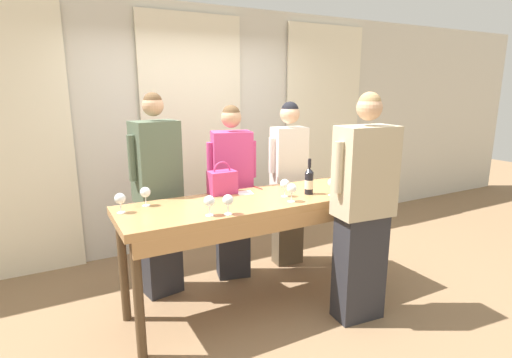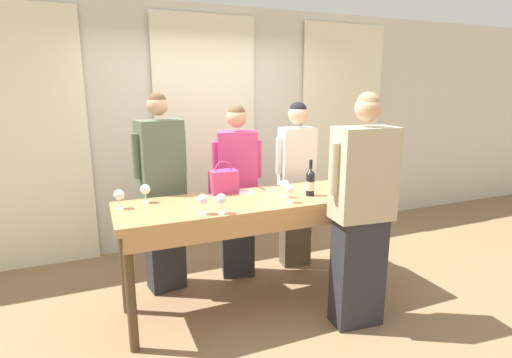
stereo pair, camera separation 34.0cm
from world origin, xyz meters
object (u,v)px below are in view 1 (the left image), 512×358
at_px(wine_glass_back_mid, 285,184).
at_px(host_pouring, 363,210).
at_px(tasting_bar, 261,210).
at_px(handbag, 222,182).
at_px(wine_glass_center_right, 228,200).
at_px(wine_glass_back_left, 332,183).
at_px(wine_bottle, 309,181).
at_px(guest_cream_sweater, 289,181).
at_px(guest_pink_top, 232,192).
at_px(guest_olive_jacket, 158,196).
at_px(wine_glass_front_left, 292,189).
at_px(wine_glass_front_right, 145,193).
at_px(wine_glass_center_left, 209,202).
at_px(wine_glass_center_mid, 120,199).
at_px(wine_glass_front_mid, 352,171).

xyz_separation_m(wine_glass_back_mid, host_pouring, (0.40, -0.53, -0.14)).
distance_m(tasting_bar, handbag, 0.43).
distance_m(wine_glass_center_right, wine_glass_back_left, 1.02).
xyz_separation_m(wine_bottle, wine_glass_center_right, (-0.86, -0.19, -0.01)).
bearing_deg(guest_cream_sweater, guest_pink_top, 180.00).
height_order(handbag, guest_olive_jacket, guest_olive_jacket).
distance_m(wine_glass_back_mid, guest_pink_top, 0.71).
bearing_deg(wine_glass_front_left, tasting_bar, 131.03).
relative_size(wine_glass_front_right, guest_olive_jacket, 0.08).
relative_size(wine_glass_back_left, wine_glass_back_mid, 1.00).
height_order(handbag, guest_pink_top, guest_pink_top).
xyz_separation_m(wine_glass_center_left, wine_glass_back_mid, (0.76, 0.18, 0.00)).
bearing_deg(wine_glass_front_left, handbag, 128.27).
bearing_deg(wine_glass_center_right, wine_glass_back_mid, 19.13).
xyz_separation_m(handbag, wine_glass_center_left, (-0.33, -0.52, 0.00)).
xyz_separation_m(wine_glass_back_left, guest_cream_sweater, (0.08, 0.81, -0.16)).
relative_size(wine_glass_center_mid, wine_glass_center_right, 1.00).
bearing_deg(wine_glass_center_left, handbag, 57.66).
xyz_separation_m(tasting_bar, guest_olive_jacket, (-0.71, 0.61, 0.07)).
height_order(wine_glass_center_left, wine_glass_back_mid, same).
relative_size(wine_glass_center_left, host_pouring, 0.08).
bearing_deg(wine_glass_front_mid, wine_bottle, -165.22).
bearing_deg(wine_glass_front_left, guest_cream_sweater, 58.36).
bearing_deg(guest_pink_top, tasting_bar, -91.52).
height_order(wine_glass_front_left, host_pouring, host_pouring).
relative_size(tasting_bar, wine_glass_center_right, 15.56).
bearing_deg(wine_glass_front_mid, wine_glass_center_right, -166.62).
relative_size(wine_glass_center_right, wine_glass_back_mid, 1.00).
bearing_deg(wine_glass_back_mid, wine_bottle, -7.67).
height_order(wine_glass_front_mid, guest_pink_top, guest_pink_top).
bearing_deg(wine_glass_center_right, guest_cream_sweater, 38.51).
relative_size(wine_glass_front_mid, wine_glass_back_left, 1.00).
xyz_separation_m(wine_glass_front_left, guest_cream_sweater, (0.50, 0.81, -0.16)).
distance_m(wine_glass_back_mid, guest_olive_jacket, 1.14).
xyz_separation_m(tasting_bar, wine_glass_front_right, (-0.90, 0.25, 0.21)).
distance_m(wine_glass_back_left, wine_glass_back_mid, 0.42).
height_order(wine_glass_front_left, wine_glass_front_right, same).
height_order(handbag, wine_glass_back_mid, handbag).
height_order(wine_glass_center_mid, guest_pink_top, guest_pink_top).
bearing_deg(wine_glass_center_mid, host_pouring, -22.89).
xyz_separation_m(wine_glass_center_left, wine_glass_center_right, (0.13, -0.04, 0.00)).
bearing_deg(wine_glass_center_left, wine_glass_back_mid, 13.29).
relative_size(wine_glass_front_right, guest_pink_top, 0.09).
bearing_deg(wine_bottle, wine_glass_front_right, 166.51).
xyz_separation_m(wine_bottle, host_pouring, (0.17, -0.50, -0.15)).
distance_m(wine_glass_center_right, guest_olive_jacket, 0.93).
xyz_separation_m(wine_bottle, guest_cream_sweater, (0.24, 0.68, -0.17)).
xyz_separation_m(wine_glass_front_mid, wine_glass_center_mid, (-2.20, 0.06, 0.00)).
height_order(wine_glass_center_right, guest_olive_jacket, guest_olive_jacket).
bearing_deg(handbag, guest_olive_jacket, 147.70).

